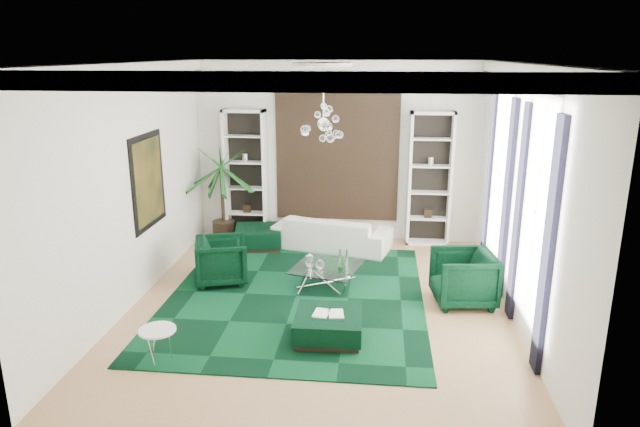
# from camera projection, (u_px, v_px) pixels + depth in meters

# --- Properties ---
(floor) EXTENTS (6.00, 7.00, 0.02)m
(floor) POSITION_uv_depth(u_px,v_px,m) (320.00, 305.00, 9.24)
(floor) COLOR tan
(floor) RESTS_ON ground
(ceiling) EXTENTS (6.00, 7.00, 0.02)m
(ceiling) POSITION_uv_depth(u_px,v_px,m) (320.00, 62.00, 8.20)
(ceiling) COLOR white
(ceiling) RESTS_ON ground
(wall_back) EXTENTS (6.00, 0.02, 3.80)m
(wall_back) POSITION_uv_depth(u_px,v_px,m) (337.00, 152.00, 12.08)
(wall_back) COLOR silver
(wall_back) RESTS_ON ground
(wall_front) EXTENTS (6.00, 0.02, 3.80)m
(wall_front) POSITION_uv_depth(u_px,v_px,m) (281.00, 278.00, 5.36)
(wall_front) COLOR silver
(wall_front) RESTS_ON ground
(wall_left) EXTENTS (0.02, 7.00, 3.80)m
(wall_left) POSITION_uv_depth(u_px,v_px,m) (131.00, 186.00, 9.03)
(wall_left) COLOR silver
(wall_left) RESTS_ON ground
(wall_right) EXTENTS (0.02, 7.00, 3.80)m
(wall_right) POSITION_uv_depth(u_px,v_px,m) (522.00, 196.00, 8.42)
(wall_right) COLOR silver
(wall_right) RESTS_ON ground
(crown_molding) EXTENTS (6.00, 7.00, 0.18)m
(crown_molding) POSITION_uv_depth(u_px,v_px,m) (320.00, 70.00, 8.23)
(crown_molding) COLOR white
(crown_molding) RESTS_ON ceiling
(ceiling_medallion) EXTENTS (0.90, 0.90, 0.05)m
(ceiling_medallion) POSITION_uv_depth(u_px,v_px,m) (322.00, 64.00, 8.50)
(ceiling_medallion) COLOR white
(ceiling_medallion) RESTS_ON ceiling
(tapestry) EXTENTS (2.50, 0.06, 2.80)m
(tapestry) POSITION_uv_depth(u_px,v_px,m) (337.00, 153.00, 12.03)
(tapestry) COLOR black
(tapestry) RESTS_ON wall_back
(shelving_left) EXTENTS (0.90, 0.38, 2.80)m
(shelving_left) POSITION_uv_depth(u_px,v_px,m) (246.00, 175.00, 12.22)
(shelving_left) COLOR white
(shelving_left) RESTS_ON floor
(shelving_right) EXTENTS (0.90, 0.38, 2.80)m
(shelving_right) POSITION_uv_depth(u_px,v_px,m) (430.00, 179.00, 11.83)
(shelving_right) COLOR white
(shelving_right) RESTS_ON floor
(painting) EXTENTS (0.04, 1.30, 1.60)m
(painting) POSITION_uv_depth(u_px,v_px,m) (149.00, 181.00, 9.61)
(painting) COLOR black
(painting) RESTS_ON wall_left
(window_near) EXTENTS (0.03, 1.10, 2.90)m
(window_near) POSITION_uv_depth(u_px,v_px,m) (537.00, 212.00, 7.56)
(window_near) COLOR white
(window_near) RESTS_ON wall_right
(curtain_near_a) EXTENTS (0.07, 0.30, 3.25)m
(curtain_near_a) POSITION_uv_depth(u_px,v_px,m) (548.00, 249.00, 6.89)
(curtain_near_a) COLOR black
(curtain_near_a) RESTS_ON floor
(curtain_near_b) EXTENTS (0.07, 0.30, 3.25)m
(curtain_near_b) POSITION_uv_depth(u_px,v_px,m) (519.00, 214.00, 8.38)
(curtain_near_b) COLOR black
(curtain_near_b) RESTS_ON floor
(window_far) EXTENTS (0.03, 1.10, 2.90)m
(window_far) POSITION_uv_depth(u_px,v_px,m) (501.00, 175.00, 9.86)
(window_far) COLOR white
(window_far) RESTS_ON wall_right
(curtain_far_a) EXTENTS (0.07, 0.30, 3.25)m
(curtain_far_a) POSITION_uv_depth(u_px,v_px,m) (507.00, 200.00, 9.18)
(curtain_far_a) COLOR black
(curtain_far_a) RESTS_ON floor
(curtain_far_b) EXTENTS (0.07, 0.30, 3.25)m
(curtain_far_b) POSITION_uv_depth(u_px,v_px,m) (489.00, 179.00, 10.67)
(curtain_far_b) COLOR black
(curtain_far_b) RESTS_ON floor
(rug) EXTENTS (4.20, 5.00, 0.02)m
(rug) POSITION_uv_depth(u_px,v_px,m) (296.00, 296.00, 9.53)
(rug) COLOR black
(rug) RESTS_ON floor
(sofa) EXTENTS (2.53, 1.48, 0.69)m
(sofa) POSITION_uv_depth(u_px,v_px,m) (332.00, 233.00, 11.78)
(sofa) COLOR white
(sofa) RESTS_ON floor
(armchair_left) EXTENTS (1.10, 1.08, 0.81)m
(armchair_left) POSITION_uv_depth(u_px,v_px,m) (222.00, 261.00, 10.05)
(armchair_left) COLOR black
(armchair_left) RESTS_ON floor
(armchair_right) EXTENTS (1.06, 1.04, 0.87)m
(armchair_right) POSITION_uv_depth(u_px,v_px,m) (463.00, 278.00, 9.19)
(armchair_right) COLOR black
(armchair_right) RESTS_ON floor
(coffee_table) EXTENTS (1.32, 1.32, 0.37)m
(coffee_table) POSITION_uv_depth(u_px,v_px,m) (326.00, 276.00, 9.91)
(coffee_table) COLOR white
(coffee_table) RESTS_ON floor
(ottoman_side) EXTENTS (1.09, 1.09, 0.42)m
(ottoman_side) POSITION_uv_depth(u_px,v_px,m) (258.00, 238.00, 11.91)
(ottoman_side) COLOR black
(ottoman_side) RESTS_ON floor
(ottoman_front) EXTENTS (0.96, 0.96, 0.38)m
(ottoman_front) POSITION_uv_depth(u_px,v_px,m) (329.00, 326.00, 8.11)
(ottoman_front) COLOR black
(ottoman_front) RESTS_ON floor
(book) EXTENTS (0.44, 0.29, 0.03)m
(book) POSITION_uv_depth(u_px,v_px,m) (329.00, 313.00, 8.05)
(book) COLOR white
(book) RESTS_ON ottoman_front
(side_table) EXTENTS (0.57, 0.57, 0.46)m
(side_table) POSITION_uv_depth(u_px,v_px,m) (159.00, 346.00, 7.47)
(side_table) COLOR white
(side_table) RESTS_ON floor
(palm) EXTENTS (1.83, 1.83, 2.65)m
(palm) POSITION_uv_depth(u_px,v_px,m) (222.00, 181.00, 12.02)
(palm) COLOR #19591E
(palm) RESTS_ON floor
(chandelier) EXTENTS (0.89, 0.89, 0.71)m
(chandelier) POSITION_uv_depth(u_px,v_px,m) (323.00, 124.00, 9.03)
(chandelier) COLOR white
(chandelier) RESTS_ON ceiling
(table_plant) EXTENTS (0.16, 0.14, 0.24)m
(table_plant) POSITION_uv_depth(u_px,v_px,m) (341.00, 265.00, 9.59)
(table_plant) COLOR #19591E
(table_plant) RESTS_ON coffee_table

